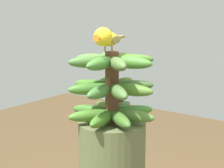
% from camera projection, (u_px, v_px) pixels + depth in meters
% --- Properties ---
extents(banana_bunch, '(0.29, 0.29, 0.23)m').
position_uv_depth(banana_bunch, '(112.00, 88.00, 1.15)').
color(banana_bunch, brown).
rests_on(banana_bunch, banana_tree).
extents(perched_bird, '(0.21, 0.08, 0.08)m').
position_uv_depth(perched_bird, '(107.00, 38.00, 1.11)').
color(perched_bird, '#C68933').
rests_on(perched_bird, banana_bunch).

